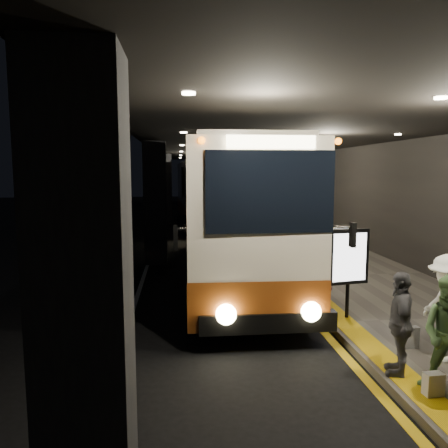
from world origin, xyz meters
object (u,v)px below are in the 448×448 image
coach_second (202,195)px  passenger_waiting_grey (400,323)px  bag_plain (433,384)px  passenger_waiting_white (447,308)px  bag_polka (410,337)px  info_sign (349,258)px  passenger_boarding (326,275)px  stanchion_post (319,270)px  coach_main (229,216)px

coach_second → passenger_waiting_grey: (1.99, -20.92, -0.86)m
passenger_waiting_grey → bag_plain: passenger_waiting_grey is taller
coach_second → bag_plain: (2.16, -21.63, -1.53)m
passenger_waiting_white → bag_polka: (-0.34, 0.53, -0.72)m
passenger_waiting_white → info_sign: 2.41m
passenger_boarding → info_sign: bearing=-170.5°
bag_polka → stanchion_post: stanchion_post is taller
bag_plain → bag_polka: bearing=71.5°
passenger_waiting_grey → bag_plain: 0.99m
passenger_boarding → passenger_waiting_white: (1.06, -3.06, 0.15)m
passenger_waiting_white → bag_plain: bearing=-38.0°
passenger_waiting_grey → bag_polka: size_ratio=4.29×
passenger_waiting_white → passenger_waiting_grey: size_ratio=1.09×
coach_second → info_sign: (2.19, -18.28, -0.36)m
passenger_waiting_white → bag_plain: (-0.89, -1.14, -0.74)m
passenger_boarding → stanchion_post: 1.24m
coach_main → coach_second: 13.32m
passenger_waiting_white → bag_plain: 1.62m
coach_main → coach_second: bearing=92.2°
passenger_boarding → stanchion_post: bearing=-14.1°
passenger_waiting_grey → info_sign: bearing=-162.8°
coach_main → bag_polka: bearing=-67.5°
coach_second → stanchion_post: 16.42m
coach_main → passenger_waiting_white: bearing=-66.5°
coach_second → passenger_waiting_white: size_ratio=6.77×
coach_second → bag_plain: 21.79m
passenger_waiting_grey → stanchion_post: 4.69m
stanchion_post → bag_polka: bearing=-82.3°
bag_plain → passenger_waiting_white: bearing=51.9°
bag_polka → bag_plain: bearing=-108.5°
passenger_waiting_grey → coach_main: bearing=-144.9°
bag_polka → bag_plain: (-0.56, -1.66, -0.02)m
coach_main → passenger_boarding: 4.62m
bag_plain → info_sign: (0.04, 3.35, 1.16)m
passenger_boarding → passenger_waiting_grey: bearing=176.1°
passenger_waiting_grey → passenger_waiting_white: bearing=133.3°
coach_main → coach_second: (-0.16, 13.32, -0.07)m
passenger_waiting_grey → stanchion_post: (0.22, 4.68, -0.24)m
coach_main → passenger_boarding: bearing=-64.5°
passenger_boarding → bag_plain: size_ratio=4.49×
bag_polka → info_sign: info_sign is taller
coach_second → info_sign: 18.41m
coach_second → passenger_waiting_grey: coach_second is taller
stanchion_post → info_sign: bearing=-90.4°
coach_main → passenger_boarding: (1.83, -4.12, -1.00)m
coach_second → bag_polka: (2.71, -19.97, -1.50)m
passenger_waiting_grey → passenger_boarding: bearing=-158.4°
coach_second → info_sign: size_ratio=6.26×
bag_polka → stanchion_post: size_ratio=0.33×
passenger_waiting_grey → stanchion_post: size_ratio=1.40×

